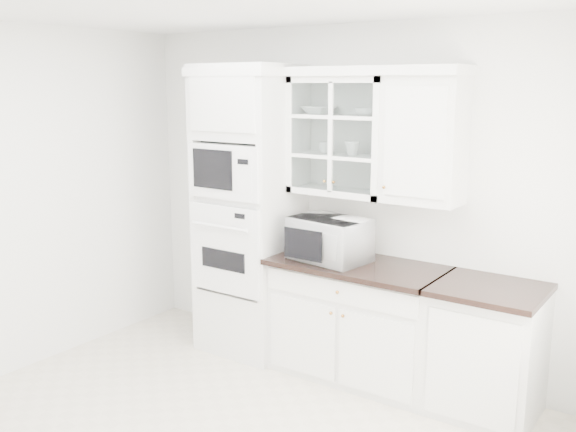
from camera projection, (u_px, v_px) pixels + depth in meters
The scene contains 12 objects.
room_shell at pixel (245, 159), 4.01m from camera, with size 4.00×3.50×2.70m.
oven_column at pixel (249, 211), 5.34m from camera, with size 0.76×0.68×2.40m.
base_cabinet_run at pixel (358, 319), 4.94m from camera, with size 1.32×0.67×0.92m.
extra_base_cabinet at pixel (487, 349), 4.38m from camera, with size 0.72×0.67×0.92m.
upper_cabinet_glass at pixel (342, 136), 4.91m from camera, with size 0.80×0.33×0.90m.
upper_cabinet_solid at pixel (424, 141), 4.53m from camera, with size 0.55×0.33×0.90m, color white.
crown_molding at pixel (329, 71), 4.85m from camera, with size 2.14×0.38×0.07m, color white.
countertop_microwave at pixel (331, 239), 4.89m from camera, with size 0.57×0.47×0.33m, color white.
bowl_a at pixel (319, 110), 4.99m from camera, with size 0.25×0.25×0.06m, color white.
bowl_b at pixel (367, 112), 4.77m from camera, with size 0.18×0.18×0.06m, color white.
cup_a at pixel (326, 148), 5.01m from camera, with size 0.11×0.11×0.09m, color white.
cup_b at pixel (353, 148), 4.87m from camera, with size 0.11×0.11×0.11m, color white.
Camera 1 is at (2.51, -2.70, 2.24)m, focal length 40.00 mm.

